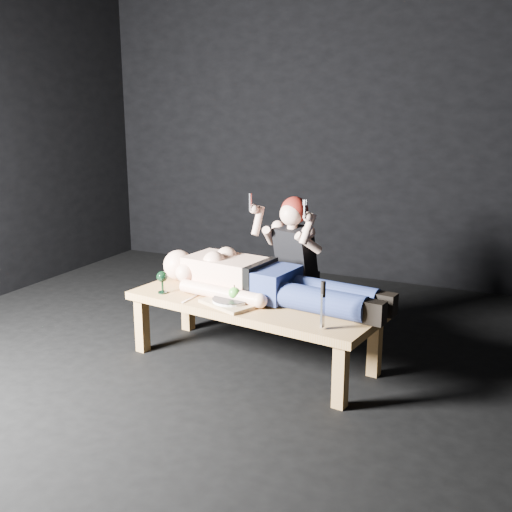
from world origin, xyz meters
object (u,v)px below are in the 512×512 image
goblet (162,282)px  carving_knife (323,305)px  serving_tray (231,303)px  lying_man (269,278)px  kneeling_woman (300,265)px  table (253,332)px

goblet → carving_knife: carving_knife is taller
serving_tray → goblet: size_ratio=2.30×
lying_man → kneeling_woman: (0.03, 0.51, -0.03)m
lying_man → carving_knife: bearing=-29.8°
table → goblet: (-0.65, -0.12, 0.30)m
carving_knife → serving_tray: bearing=173.9°
lying_man → serving_tray: (-0.17, -0.23, -0.13)m
table → carving_knife: (0.60, -0.31, 0.37)m
table → goblet: bearing=-162.0°
table → lying_man: bearing=61.1°
table → serving_tray: size_ratio=4.75×
serving_tray → goblet: (-0.55, 0.02, 0.07)m
lying_man → goblet: lying_man is taller
goblet → carving_knife: size_ratio=0.54×
serving_tray → goblet: 0.55m
serving_tray → goblet: goblet is taller
goblet → carving_knife: (1.25, -0.19, 0.07)m
lying_man → serving_tray: lying_man is taller
goblet → carving_knife: 1.26m
lying_man → serving_tray: size_ratio=5.25×
carving_knife → kneeling_woman: bearing=126.0°
kneeling_woman → serving_tray: bearing=-89.4°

